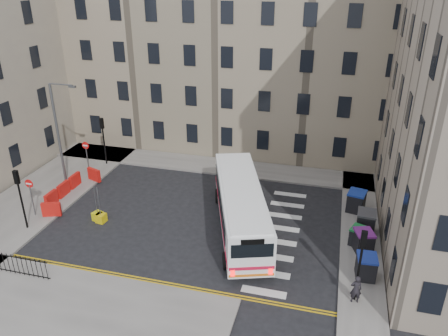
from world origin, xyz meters
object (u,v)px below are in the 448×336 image
at_px(wheelie_bin_d, 366,222).
at_px(bollard_yellow, 101,218).
at_px(wheelie_bin_e, 356,201).
at_px(wheelie_bin_c, 358,236).
at_px(bus, 241,206).
at_px(wheelie_bin_a, 366,267).
at_px(pedestrian, 356,289).
at_px(wheelie_bin_b, 363,241).
at_px(streetlamp, 58,135).
at_px(bollard_chevron, 98,216).

distance_m(wheelie_bin_d, bollard_yellow, 17.35).
distance_m(wheelie_bin_e, bollard_yellow, 17.47).
bearing_deg(wheelie_bin_c, bollard_yellow, -153.26).
xyz_separation_m(bus, wheelie_bin_c, (7.36, 0.02, -1.03)).
bearing_deg(wheelie_bin_e, wheelie_bin_a, -72.73).
distance_m(wheelie_bin_d, pedestrian, 6.85).
bearing_deg(wheelie_bin_b, wheelie_bin_a, -105.72).
distance_m(streetlamp, bollard_yellow, 7.66).
relative_size(wheelie_bin_c, bollard_yellow, 2.14).
xyz_separation_m(streetlamp, wheelie_bin_b, (22.06, -3.00, -3.52)).
height_order(wheelie_bin_d, wheelie_bin_e, wheelie_bin_d).
xyz_separation_m(wheelie_bin_e, pedestrian, (-0.10, -9.47, 0.06)).
bearing_deg(streetlamp, wheelie_bin_b, -7.74).
relative_size(streetlamp, wheelie_bin_d, 5.59).
height_order(bus, bollard_chevron, bus).
distance_m(wheelie_bin_e, pedestrian, 9.47).
distance_m(streetlamp, bollard_chevron, 7.37).
distance_m(wheelie_bin_c, bollard_yellow, 16.68).
bearing_deg(wheelie_bin_d, bollard_chevron, -166.59).
height_order(streetlamp, bollard_yellow, streetlamp).
relative_size(wheelie_bin_c, pedestrian, 0.81).
bearing_deg(bollard_yellow, pedestrian, -12.90).
bearing_deg(streetlamp, bus, -9.46).
xyz_separation_m(wheelie_bin_c, bollard_chevron, (-16.92, -1.39, -0.42)).
xyz_separation_m(streetlamp, wheelie_bin_c, (21.79, -2.39, -3.61)).
relative_size(pedestrian, bollard_yellow, 2.63).
bearing_deg(wheelie_bin_c, pedestrian, -70.72).
bearing_deg(wheelie_bin_e, streetlamp, -161.67).
xyz_separation_m(wheelie_bin_b, bollard_chevron, (-17.19, -0.78, -0.52)).
bearing_deg(streetlamp, wheelie_bin_d, -2.23).
xyz_separation_m(bus, wheelie_bin_d, (7.83, 1.54, -0.87)).
distance_m(streetlamp, wheelie_bin_a, 23.10).
bearing_deg(wheelie_bin_e, bollard_yellow, -147.27).
distance_m(pedestrian, bollard_yellow, 16.84).
height_order(wheelie_bin_e, bollard_yellow, wheelie_bin_e).
xyz_separation_m(wheelie_bin_d, pedestrian, (-0.66, -6.82, 0.06)).
bearing_deg(wheelie_bin_a, bollard_yellow, 170.37).
bearing_deg(bus, pedestrian, -55.48).
height_order(wheelie_bin_b, wheelie_bin_e, wheelie_bin_e).
distance_m(wheelie_bin_a, wheelie_bin_c, 3.14).
distance_m(bus, bollard_yellow, 9.48).
relative_size(wheelie_bin_e, bollard_chevron, 2.56).
bearing_deg(streetlamp, wheelie_bin_e, 4.71).
xyz_separation_m(streetlamp, bus, (14.43, -2.41, -2.58)).
bearing_deg(bus, wheelie_bin_b, -23.53).
relative_size(wheelie_bin_e, bollard_yellow, 2.56).
distance_m(wheelie_bin_e, bollard_chevron, 17.73).
relative_size(wheelie_bin_b, bollard_chevron, 2.43).
bearing_deg(wheelie_bin_d, pedestrian, -91.65).
xyz_separation_m(pedestrian, bollard_chevron, (-16.72, 3.90, -0.64)).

